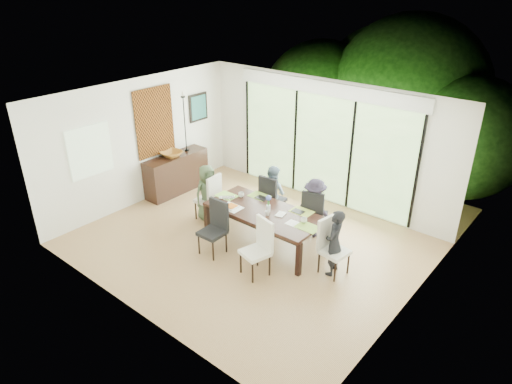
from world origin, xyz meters
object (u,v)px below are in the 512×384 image
Objects in this scene: chair_near_left at (212,229)px; vase at (268,208)px; bowl at (172,154)px; cup_a at (241,195)px; person_far_left at (273,193)px; person_right_end at (334,243)px; sideboard at (177,173)px; person_far_right at (314,208)px; laptop at (227,199)px; chair_near_right at (255,249)px; chair_left_end at (207,196)px; person_left_end at (208,193)px; chair_far_right at (315,212)px; cup_b at (268,213)px; table_top at (265,212)px; chair_right_end at (335,248)px; cup_c at (304,220)px; chair_far_left at (273,197)px.

chair_near_left is 9.17× the size of vase.
chair_near_left is at bearing -26.68° from bowl.
person_far_left is at bearing 69.81° from cup_a.
sideboard is (-4.45, 0.47, -0.14)m from person_right_end.
laptop is at bearing 36.15° from person_far_right.
bowl reaches higher than sideboard.
vase is at bearing 130.91° from chair_near_right.
chair_left_end is 8.87× the size of cup_a.
chair_left_end and bowl have the same top height.
chair_left_end is 0.85× the size of person_left_end.
chair_near_right is at bearing 70.72° from chair_far_right.
chair_left_end is at bearing 137.61° from chair_near_left.
cup_b is 3.18m from sideboard.
person_far_left is (1.05, 0.83, 0.09)m from chair_left_end.
chair_far_right reaches higher than table_top.
sideboard reaches higher than vase.
table_top is at bearing 98.61° from chair_right_end.
chair_near_right is at bearing -19.67° from bowl.
vase reaches higher than cup_c.
person_left_end is 1.56m from sideboard.
person_left_end is 1.00× the size of person_right_end.
chair_near_right is at bearing -21.13° from sideboard.
chair_left_end is 1.00× the size of chair_near_left.
person_left_end reaches higher than laptop.
person_left_end is at bearing -17.52° from sideboard.
person_far_right is at bearing 106.05° from chair_left_end.
chair_right_end and chair_far_right have the same top height.
chair_near_right and bowl have the same top height.
table_top is at bearing -8.99° from sideboard.
chair_right_end is 1.00× the size of chair_near_left.
person_right_end is 2.10m from person_far_left.
cup_a is at bearing 68.28° from chair_far_left.
chair_left_end and chair_far_left have the same top height.
bowl is (-2.52, -0.46, 0.36)m from person_far_left.
table_top is at bearing -77.46° from person_left_end.
cup_b is at bearing -10.35° from sideboard.
person_right_end reaches higher than chair_right_end.
table_top is at bearing 127.73° from person_far_left.
chair_right_end is 2.36m from laptop.
chair_far_left reaches higher than sideboard.
person_far_right reaches higher than cup_b.
cup_b is 0.19× the size of bowl.
sideboard is (-3.77, 0.37, -0.28)m from cup_c.
cup_c is at bearing 3.81° from vase.
table_top is at bearing 84.01° from chair_left_end.
vase is at bearing 131.93° from person_far_left.
cup_c is at bearing 17.10° from cup_b.
person_left_end reaches higher than table_top.
cup_c is at bearing 111.46° from person_far_right.
laptop is at bearing 75.99° from person_far_left.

